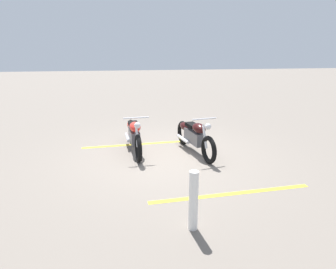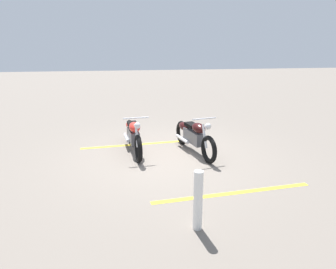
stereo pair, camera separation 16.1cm
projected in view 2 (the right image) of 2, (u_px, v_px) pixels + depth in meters
The scene contains 6 objects.
ground_plane at pixel (166, 156), 7.62m from camera, with size 60.00×60.00×0.00m, color slate.
motorcycle_bright_foreground at pixel (133, 134), 7.88m from camera, with size 2.23×0.62×1.04m.
motorcycle_dark_foreground at pixel (193, 135), 7.79m from camera, with size 2.21×0.73×1.04m.
bollard_post at pixel (198, 201), 4.44m from camera, with size 0.14×0.14×0.94m, color white.
parking_stripe_near at pixel (139, 144), 8.53m from camera, with size 3.20×0.12×0.01m, color yellow.
parking_stripe_mid at pixel (234, 193), 5.67m from camera, with size 3.20×0.12×0.01m, color yellow.
Camera 2 is at (7.05, -1.24, 2.65)m, focal length 32.12 mm.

